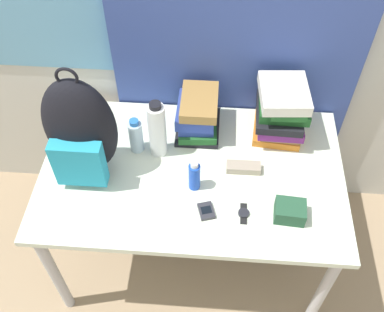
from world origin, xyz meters
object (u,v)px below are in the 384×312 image
at_px(backpack, 80,131).
at_px(sunglasses_case, 243,168).
at_px(water_bottle, 136,136).
at_px(wristwatch, 244,213).
at_px(sunscreen_bottle, 194,176).
at_px(book_stack_left, 197,114).
at_px(book_stack_center, 282,111).
at_px(sports_bottle, 157,130).
at_px(camera_pouch, 290,211).
at_px(cell_phone, 206,211).

xyz_separation_m(backpack, sunglasses_case, (0.68, 0.04, -0.22)).
height_order(water_bottle, wristwatch, water_bottle).
bearing_deg(sunscreen_bottle, book_stack_left, 91.84).
bearing_deg(book_stack_left, backpack, -148.84).
relative_size(book_stack_center, sports_bottle, 0.95).
height_order(sunscreen_bottle, camera_pouch, sunscreen_bottle).
bearing_deg(cell_phone, sunglasses_case, 56.82).
bearing_deg(backpack, book_stack_center, 18.31).
distance_m(water_bottle, sunglasses_case, 0.50).
relative_size(cell_phone, wristwatch, 0.93).
xyz_separation_m(sports_bottle, wristwatch, (0.39, -0.31, -0.14)).
relative_size(book_stack_center, wristwatch, 2.81).
bearing_deg(cell_phone, sports_bottle, 126.64).
bearing_deg(sports_bottle, sunscreen_bottle, -46.80).
bearing_deg(sunscreen_bottle, sunglasses_case, 26.45).
xyz_separation_m(book_stack_center, wristwatch, (-0.16, -0.47, -0.14)).
xyz_separation_m(backpack, book_stack_center, (0.84, 0.28, -0.10)).
bearing_deg(cell_phone, water_bottle, 135.99).
distance_m(backpack, sunglasses_case, 0.72).
bearing_deg(sunglasses_case, wristwatch, -89.45).
relative_size(sunglasses_case, camera_pouch, 1.17).
bearing_deg(book_stack_left, sunglasses_case, -47.36).
bearing_deg(wristwatch, sunscreen_bottle, 149.47).
xyz_separation_m(water_bottle, cell_phone, (0.34, -0.32, -0.08)).
xyz_separation_m(book_stack_center, sports_bottle, (-0.55, -0.16, 0.00)).
relative_size(backpack, sports_bottle, 1.86).
distance_m(sunscreen_bottle, cell_phone, 0.16).
bearing_deg(backpack, sunglasses_case, 3.08).
height_order(book_stack_left, camera_pouch, book_stack_left).
xyz_separation_m(sports_bottle, sunscreen_bottle, (0.18, -0.19, -0.07)).
xyz_separation_m(sports_bottle, cell_phone, (0.23, -0.32, -0.14)).
height_order(book_stack_center, sunglasses_case, book_stack_center).
relative_size(backpack, book_stack_center, 1.97).
xyz_separation_m(book_stack_left, sports_bottle, (-0.17, -0.16, 0.05)).
xyz_separation_m(backpack, camera_pouch, (0.87, -0.19, -0.20)).
distance_m(water_bottle, sports_bottle, 0.12).
bearing_deg(water_bottle, camera_pouch, -25.31).
relative_size(backpack, sunscreen_bottle, 3.47).
height_order(cell_phone, sunglasses_case, sunglasses_case).
distance_m(book_stack_left, water_bottle, 0.30).
height_order(sunscreen_bottle, cell_phone, sunscreen_bottle).
xyz_separation_m(cell_phone, camera_pouch, (0.34, 0.01, 0.03)).
bearing_deg(book_stack_center, wristwatch, -108.65).
xyz_separation_m(backpack, wristwatch, (0.68, -0.19, -0.24)).
relative_size(book_stack_center, cell_phone, 3.01).
bearing_deg(sports_bottle, backpack, -157.79).
xyz_separation_m(water_bottle, sunglasses_case, (0.49, -0.09, -0.07)).
bearing_deg(water_bottle, cell_phone, -44.01).
bearing_deg(sports_bottle, wristwatch, -38.84).
bearing_deg(sunglasses_case, camera_pouch, -50.65).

